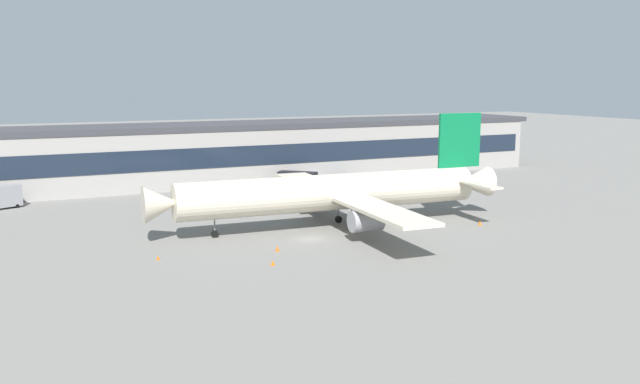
{
  "coord_description": "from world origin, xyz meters",
  "views": [
    {
      "loc": [
        -38.84,
        -84.78,
        22.83
      ],
      "look_at": [
        6.02,
        9.78,
        5.0
      ],
      "focal_mm": 36.81,
      "sensor_mm": 36.0,
      "label": 1
    }
  ],
  "objects_px": {
    "traffic_cone_0": "(480,223)",
    "traffic_cone_2": "(277,249)",
    "airliner": "(336,192)",
    "crew_van": "(248,190)",
    "baggage_tug": "(399,180)",
    "traffic_cone_3": "(273,263)",
    "belt_loader": "(346,178)",
    "catering_truck": "(0,196)",
    "fuel_truck": "(297,178)",
    "follow_me_car": "(449,173)",
    "traffic_cone_1": "(158,258)"
  },
  "relations": [
    {
      "from": "baggage_tug",
      "to": "belt_loader",
      "type": "height_order",
      "value": "belt_loader"
    },
    {
      "from": "belt_loader",
      "to": "traffic_cone_1",
      "type": "height_order",
      "value": "belt_loader"
    },
    {
      "from": "traffic_cone_0",
      "to": "fuel_truck",
      "type": "bearing_deg",
      "value": 103.39
    },
    {
      "from": "fuel_truck",
      "to": "belt_loader",
      "type": "bearing_deg",
      "value": 3.44
    },
    {
      "from": "catering_truck",
      "to": "traffic_cone_3",
      "type": "distance_m",
      "value": 63.27
    },
    {
      "from": "airliner",
      "to": "traffic_cone_0",
      "type": "distance_m",
      "value": 23.63
    },
    {
      "from": "baggage_tug",
      "to": "traffic_cone_2",
      "type": "relative_size",
      "value": 5.11
    },
    {
      "from": "traffic_cone_0",
      "to": "traffic_cone_2",
      "type": "distance_m",
      "value": 35.29
    },
    {
      "from": "follow_me_car",
      "to": "traffic_cone_3",
      "type": "distance_m",
      "value": 84.31
    },
    {
      "from": "baggage_tug",
      "to": "traffic_cone_3",
      "type": "distance_m",
      "value": 68.84
    },
    {
      "from": "traffic_cone_0",
      "to": "follow_me_car",
      "type": "bearing_deg",
      "value": 58.78
    },
    {
      "from": "catering_truck",
      "to": "belt_loader",
      "type": "distance_m",
      "value": 70.38
    },
    {
      "from": "airliner",
      "to": "fuel_truck",
      "type": "distance_m",
      "value": 40.04
    },
    {
      "from": "follow_me_car",
      "to": "belt_loader",
      "type": "distance_m",
      "value": 26.55
    },
    {
      "from": "follow_me_car",
      "to": "belt_loader",
      "type": "height_order",
      "value": "belt_loader"
    },
    {
      "from": "follow_me_car",
      "to": "traffic_cone_0",
      "type": "distance_m",
      "value": 52.97
    },
    {
      "from": "crew_van",
      "to": "belt_loader",
      "type": "height_order",
      "value": "crew_van"
    },
    {
      "from": "traffic_cone_0",
      "to": "traffic_cone_2",
      "type": "bearing_deg",
      "value": -178.12
    },
    {
      "from": "baggage_tug",
      "to": "fuel_truck",
      "type": "distance_m",
      "value": 22.98
    },
    {
      "from": "airliner",
      "to": "traffic_cone_3",
      "type": "height_order",
      "value": "airliner"
    },
    {
      "from": "belt_loader",
      "to": "catering_truck",
      "type": "bearing_deg",
      "value": -179.53
    },
    {
      "from": "baggage_tug",
      "to": "traffic_cone_3",
      "type": "relative_size",
      "value": 5.55
    },
    {
      "from": "traffic_cone_1",
      "to": "traffic_cone_3",
      "type": "xyz_separation_m",
      "value": [
        12.46,
        -8.75,
        0.05
      ]
    },
    {
      "from": "fuel_truck",
      "to": "catering_truck",
      "type": "bearing_deg",
      "value": 179.84
    },
    {
      "from": "airliner",
      "to": "traffic_cone_1",
      "type": "relative_size",
      "value": 102.74
    },
    {
      "from": "belt_loader",
      "to": "traffic_cone_3",
      "type": "relative_size",
      "value": 9.87
    },
    {
      "from": "crew_van",
      "to": "traffic_cone_3",
      "type": "bearing_deg",
      "value": -105.65
    },
    {
      "from": "fuel_truck",
      "to": "traffic_cone_2",
      "type": "height_order",
      "value": "fuel_truck"
    },
    {
      "from": "traffic_cone_0",
      "to": "belt_loader",
      "type": "bearing_deg",
      "value": 88.73
    },
    {
      "from": "airliner",
      "to": "catering_truck",
      "type": "height_order",
      "value": "airliner"
    },
    {
      "from": "follow_me_car",
      "to": "traffic_cone_1",
      "type": "height_order",
      "value": "follow_me_car"
    },
    {
      "from": "baggage_tug",
      "to": "traffic_cone_3",
      "type": "height_order",
      "value": "baggage_tug"
    },
    {
      "from": "follow_me_car",
      "to": "traffic_cone_1",
      "type": "relative_size",
      "value": 7.98
    },
    {
      "from": "airliner",
      "to": "baggage_tug",
      "type": "xyz_separation_m",
      "value": [
        31.9,
        31.96,
        -4.47
      ]
    },
    {
      "from": "fuel_truck",
      "to": "traffic_cone_2",
      "type": "bearing_deg",
      "value": -116.17
    },
    {
      "from": "airliner",
      "to": "crew_van",
      "type": "bearing_deg",
      "value": 97.22
    },
    {
      "from": "traffic_cone_1",
      "to": "crew_van",
      "type": "bearing_deg",
      "value": 56.25
    },
    {
      "from": "crew_van",
      "to": "traffic_cone_1",
      "type": "distance_m",
      "value": 46.22
    },
    {
      "from": "baggage_tug",
      "to": "catering_truck",
      "type": "height_order",
      "value": "catering_truck"
    },
    {
      "from": "catering_truck",
      "to": "traffic_cone_2",
      "type": "bearing_deg",
      "value": -55.17
    },
    {
      "from": "follow_me_car",
      "to": "traffic_cone_2",
      "type": "distance_m",
      "value": 78.05
    },
    {
      "from": "traffic_cone_3",
      "to": "baggage_tug",
      "type": "bearing_deg",
      "value": 44.6
    },
    {
      "from": "catering_truck",
      "to": "traffic_cone_1",
      "type": "xyz_separation_m",
      "value": [
        18.49,
        -46.4,
        -2.01
      ]
    },
    {
      "from": "baggage_tug",
      "to": "fuel_truck",
      "type": "height_order",
      "value": "fuel_truck"
    },
    {
      "from": "follow_me_car",
      "to": "crew_van",
      "type": "xyz_separation_m",
      "value": [
        -52.59,
        -5.53,
        0.37
      ]
    },
    {
      "from": "traffic_cone_0",
      "to": "traffic_cone_2",
      "type": "relative_size",
      "value": 1.02
    },
    {
      "from": "catering_truck",
      "to": "traffic_cone_1",
      "type": "distance_m",
      "value": 49.99
    },
    {
      "from": "baggage_tug",
      "to": "traffic_cone_0",
      "type": "height_order",
      "value": "baggage_tug"
    },
    {
      "from": "airliner",
      "to": "belt_loader",
      "type": "relative_size",
      "value": 8.87
    },
    {
      "from": "traffic_cone_2",
      "to": "traffic_cone_3",
      "type": "distance_m",
      "value": 6.96
    }
  ]
}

